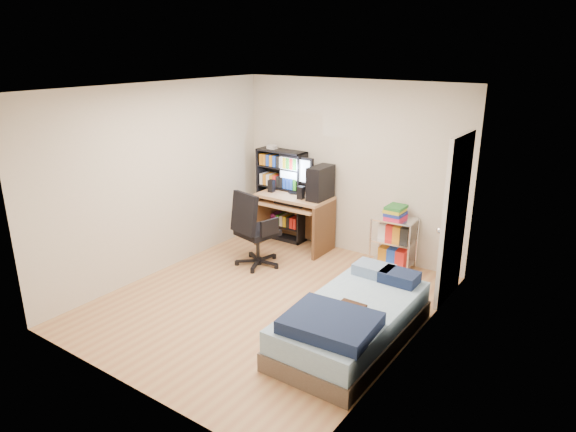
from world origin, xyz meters
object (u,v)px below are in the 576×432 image
Objects in this scene: computer_desk at (303,200)px; office_chair at (255,242)px; media_shelf at (282,194)px; bed at (352,322)px.

computer_desk reaches higher than office_chair.
bed is at bearing -41.16° from media_shelf.
computer_desk is 1.28× the size of office_chair.
media_shelf is at bearing 138.84° from bed.
computer_desk is (0.48, -0.13, 0.01)m from media_shelf.
media_shelf reaches higher than computer_desk.
office_chair is at bearing -99.58° from computer_desk.
media_shelf reaches higher than bed.
bed is at bearing -45.75° from computer_desk.
media_shelf is at bearing 119.51° from office_chair.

